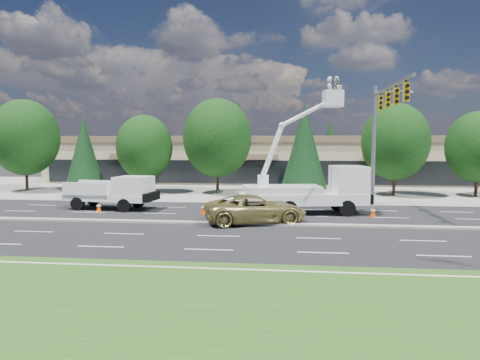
# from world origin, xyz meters

# --- Properties ---
(ground) EXTENTS (140.00, 140.00, 0.00)m
(ground) POSITION_xyz_m (0.00, 0.00, 0.00)
(ground) COLOR black
(ground) RESTS_ON ground
(concrete_apron) EXTENTS (140.00, 22.00, 0.01)m
(concrete_apron) POSITION_xyz_m (0.00, 20.00, 0.01)
(concrete_apron) COLOR #99968B
(concrete_apron) RESTS_ON ground
(grass_verge) EXTENTS (140.00, 10.00, 0.01)m
(grass_verge) POSITION_xyz_m (0.00, -13.00, 0.01)
(grass_verge) COLOR #254E16
(grass_verge) RESTS_ON ground
(road_median) EXTENTS (120.00, 0.55, 0.12)m
(road_median) POSITION_xyz_m (0.00, 0.00, 0.06)
(road_median) COLOR #99968B
(road_median) RESTS_ON ground
(strip_mall) EXTENTS (50.40, 15.40, 5.50)m
(strip_mall) POSITION_xyz_m (0.00, 29.97, 2.83)
(strip_mall) COLOR tan
(strip_mall) RESTS_ON ground
(tree_front_a) EXTENTS (6.45, 6.45, 8.95)m
(tree_front_a) POSITION_xyz_m (-22.00, 15.00, 5.24)
(tree_front_a) COLOR #332114
(tree_front_a) RESTS_ON ground
(tree_front_b) EXTENTS (3.62, 3.62, 7.14)m
(tree_front_b) POSITION_xyz_m (-16.00, 15.00, 3.83)
(tree_front_b) COLOR #332114
(tree_front_b) RESTS_ON ground
(tree_front_c) EXTENTS (5.31, 5.31, 7.37)m
(tree_front_c) POSITION_xyz_m (-10.00, 15.00, 4.31)
(tree_front_c) COLOR #332114
(tree_front_c) RESTS_ON ground
(tree_front_d) EXTENTS (6.37, 6.37, 8.83)m
(tree_front_d) POSITION_xyz_m (-3.00, 15.00, 5.17)
(tree_front_d) COLOR #332114
(tree_front_d) RESTS_ON ground
(tree_front_e) EXTENTS (4.18, 4.18, 8.24)m
(tree_front_e) POSITION_xyz_m (5.00, 15.00, 4.42)
(tree_front_e) COLOR #332114
(tree_front_e) RESTS_ON ground
(tree_front_f) EXTENTS (5.93, 5.93, 8.23)m
(tree_front_f) POSITION_xyz_m (13.00, 15.00, 4.81)
(tree_front_f) COLOR #332114
(tree_front_f) RESTS_ON ground
(tree_front_g) EXTENTS (5.39, 5.39, 7.48)m
(tree_front_g) POSITION_xyz_m (20.00, 15.00, 4.38)
(tree_front_g) COLOR #332114
(tree_front_g) RESTS_ON ground
(tree_back_a) EXTENTS (4.23, 4.23, 8.34)m
(tree_back_a) POSITION_xyz_m (-18.00, 42.00, 4.47)
(tree_back_a) COLOR #332114
(tree_back_a) RESTS_ON ground
(tree_back_b) EXTENTS (5.69, 5.69, 11.21)m
(tree_back_b) POSITION_xyz_m (-4.00, 42.00, 6.02)
(tree_back_b) COLOR #332114
(tree_back_b) RESTS_ON ground
(tree_back_c) EXTENTS (4.17, 4.17, 8.22)m
(tree_back_c) POSITION_xyz_m (10.00, 42.00, 4.41)
(tree_back_c) COLOR #332114
(tree_back_c) RESTS_ON ground
(tree_back_d) EXTENTS (5.00, 5.00, 9.87)m
(tree_back_d) POSITION_xyz_m (22.00, 42.00, 5.29)
(tree_back_d) COLOR #332114
(tree_back_d) RESTS_ON ground
(signal_mast) EXTENTS (2.76, 10.16, 9.00)m
(signal_mast) POSITION_xyz_m (10.03, 7.04, 6.06)
(signal_mast) COLOR gray
(signal_mast) RESTS_ON ground
(utility_pickup) EXTENTS (6.40, 2.99, 2.37)m
(utility_pickup) POSITION_xyz_m (-8.77, 4.77, 0.97)
(utility_pickup) COLOR white
(utility_pickup) RESTS_ON ground
(bucket_truck) EXTENTS (8.68, 3.88, 9.05)m
(bucket_truck) POSITION_xyz_m (5.15, 4.32, 1.92)
(bucket_truck) COLOR white
(bucket_truck) RESTS_ON ground
(traffic_cone_a) EXTENTS (0.40, 0.40, 0.70)m
(traffic_cone_a) POSITION_xyz_m (-9.39, 3.47, 0.34)
(traffic_cone_a) COLOR #DA3C06
(traffic_cone_a) RESTS_ON ground
(traffic_cone_b) EXTENTS (0.40, 0.40, 0.70)m
(traffic_cone_b) POSITION_xyz_m (-2.13, 3.52, 0.34)
(traffic_cone_b) COLOR #DA3C06
(traffic_cone_b) RESTS_ON ground
(traffic_cone_c) EXTENTS (0.40, 0.40, 0.70)m
(traffic_cone_c) POSITION_xyz_m (1.21, 3.97, 0.34)
(traffic_cone_c) COLOR #DA3C06
(traffic_cone_c) RESTS_ON ground
(traffic_cone_d) EXTENTS (0.40, 0.40, 0.70)m
(traffic_cone_d) POSITION_xyz_m (8.95, 3.49, 0.34)
(traffic_cone_d) COLOR #DA3C06
(traffic_cone_d) RESTS_ON ground
(minivan) EXTENTS (6.56, 4.46, 1.67)m
(minivan) POSITION_xyz_m (1.61, 0.60, 0.83)
(minivan) COLOR #988A49
(minivan) RESTS_ON ground
(parked_car_west) EXTENTS (2.86, 4.95, 1.58)m
(parked_car_west) POSITION_xyz_m (-12.62, 21.00, 0.79)
(parked_car_west) COLOR black
(parked_car_west) RESTS_ON ground
(parked_car_east) EXTENTS (2.69, 4.35, 1.35)m
(parked_car_east) POSITION_xyz_m (3.79, 20.98, 0.68)
(parked_car_east) COLOR black
(parked_car_east) RESTS_ON ground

